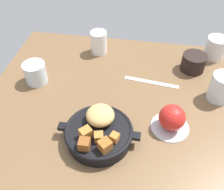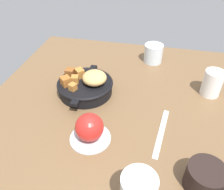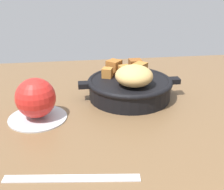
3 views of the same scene
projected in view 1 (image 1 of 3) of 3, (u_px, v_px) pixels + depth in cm
name	position (u px, v px, depth cm)	size (l,w,h in cm)	color
ground_plane	(117.00, 115.00, 84.38)	(92.93, 87.89, 2.40)	brown
cast_iron_skillet	(99.00, 132.00, 73.98)	(24.18, 19.93, 9.09)	black
saucer_plate	(170.00, 127.00, 79.14)	(11.97, 11.97, 0.60)	#B7BABF
red_apple	(172.00, 117.00, 76.07)	(8.11, 8.11, 8.11)	red
butter_knife	(151.00, 82.00, 94.01)	(20.13, 1.60, 0.36)	silver
water_glass_tall	(221.00, 87.00, 85.03)	(7.82, 7.82, 9.81)	silver
coffee_mug_dark	(193.00, 62.00, 97.35)	(9.08, 9.08, 6.57)	black
water_glass_short	(35.00, 73.00, 91.95)	(7.96, 7.96, 7.81)	silver
white_creamer_pitcher	(99.00, 42.00, 104.56)	(6.67, 6.67, 9.41)	white
ceramic_mug_white	(215.00, 48.00, 102.25)	(8.05, 8.05, 8.83)	silver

